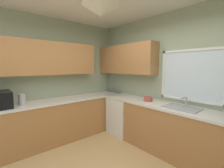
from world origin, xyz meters
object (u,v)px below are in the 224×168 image
at_px(dishwasher, 123,116).
at_px(kettle, 22,99).
at_px(sink_assembly, 182,107).
at_px(bowl, 148,99).

relative_size(dishwasher, kettle, 4.04).
bearing_deg(dishwasher, kettle, -107.54).
xyz_separation_m(dishwasher, kettle, (-0.64, -2.03, 0.58)).
height_order(dishwasher, kettle, kettle).
height_order(sink_assembly, bowl, sink_assembly).
distance_m(dishwasher, kettle, 2.20).
distance_m(kettle, bowl, 2.46).
height_order(dishwasher, bowl, bowl).
relative_size(kettle, bowl, 1.18).
bearing_deg(dishwasher, bowl, 2.44).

